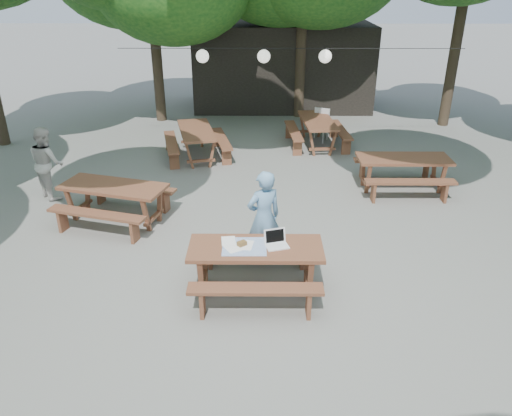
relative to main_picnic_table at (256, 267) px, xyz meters
The scene contains 13 objects.
ground 1.14m from the main_picnic_table, 70.34° to the left, with size 80.00×80.00×0.00m, color #61615D.
pavilion 11.59m from the main_picnic_table, 85.72° to the left, with size 6.00×3.00×2.80m, color black.
main_picnic_table is the anchor object (origin of this frame).
picnic_table_nw 3.57m from the main_picnic_table, 139.90° to the left, with size 2.26×2.04×0.75m.
picnic_table_ne 5.04m from the main_picnic_table, 50.40° to the left, with size 2.00×1.58×0.75m.
picnic_table_far_w 6.16m from the main_picnic_table, 104.76° to the left, with size 1.97×2.21×0.75m.
picnic_table_far_e 7.09m from the main_picnic_table, 76.61° to the left, with size 1.73×2.06×0.75m.
woman 0.96m from the main_picnic_table, 81.45° to the left, with size 0.59×0.39×1.62m, color #6997BF.
second_person 5.65m from the main_picnic_table, 141.97° to the left, with size 0.75×0.58×1.54m, color silver.
plastic_chair 7.58m from the main_picnic_table, 76.59° to the left, with size 0.58×0.58×0.90m.
laptop 0.52m from the main_picnic_table, ahead, with size 0.39×0.34×0.24m.
tabletop_clutter 0.42m from the main_picnic_table, behind, with size 0.69×0.58×0.08m.
paper_lanterns 7.30m from the main_picnic_table, 88.58° to the left, with size 9.00×0.34×0.38m.
Camera 1 is at (-0.31, -7.41, 4.47)m, focal length 35.00 mm.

